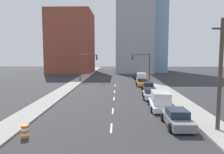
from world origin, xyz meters
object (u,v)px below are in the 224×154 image
traffic_signal_right (145,63)px  sedan_silver (150,94)px  traffic_signal_left (85,63)px  sedan_black (138,77)px  sedan_yellow (142,82)px  box_truck_white (160,101)px  traffic_barrel (25,131)px  utility_pole_right_near (220,75)px  sedan_gray (177,118)px  sedan_maroon (148,87)px  box_truck_brown (141,78)px

traffic_signal_right → sedan_silver: (-1.47, -19.20, -3.52)m
traffic_signal_left → sedan_black: bearing=19.6°
sedan_yellow → sedan_silver: bearing=-88.6°
box_truck_white → sedan_black: box_truck_white is taller
traffic_signal_right → traffic_barrel: 36.58m
sedan_yellow → sedan_black: bearing=90.0°
traffic_signal_left → traffic_signal_right: (13.61, 0.00, 0.00)m
utility_pole_right_near → sedan_black: size_ratio=2.14×
traffic_signal_right → box_truck_white: bearing=-92.8°
box_truck_white → sedan_silver: box_truck_white is taller
traffic_signal_left → sedan_yellow: size_ratio=1.39×
sedan_gray → traffic_barrel: bearing=-167.1°
sedan_maroon → traffic_signal_left: bearing=135.6°
box_truck_white → box_truck_brown: bearing=92.0°
traffic_barrel → box_truck_white: bearing=36.8°
box_truck_white → box_truck_brown: size_ratio=1.08×
sedan_yellow → box_truck_white: bearing=-87.7°
utility_pole_right_near → sedan_black: (-2.98, 36.81, -3.95)m
box_truck_white → sedan_black: size_ratio=1.37×
utility_pole_right_near → sedan_black: utility_pole_right_near is taller
sedan_silver → box_truck_brown: size_ratio=0.87×
sedan_maroon → sedan_black: (-0.07, 17.21, 0.00)m
sedan_gray → sedan_black: (-0.04, 35.61, -0.03)m
traffic_signal_left → box_truck_brown: 13.22m
box_truck_white → box_truck_brown: 24.11m
traffic_signal_left → box_truck_brown: size_ratio=1.22×
traffic_signal_left → sedan_silver: size_ratio=1.40×
utility_pole_right_near → traffic_barrel: bearing=-173.5°
sedan_maroon → sedan_yellow: size_ratio=0.95×
traffic_signal_left → sedan_gray: (12.71, -31.10, -3.49)m
traffic_signal_left → sedan_maroon: size_ratio=1.46×
box_truck_brown → sedan_black: (-0.11, 5.61, -0.30)m
box_truck_brown → utility_pole_right_near: bearing=-82.8°
utility_pole_right_near → traffic_barrel: size_ratio=9.47×
sedan_yellow → sedan_black: (0.40, 11.31, 0.00)m
sedan_gray → sedan_black: sedan_gray is taller
traffic_signal_right → sedan_gray: traffic_signal_right is taller
utility_pole_right_near → sedan_gray: size_ratio=1.89×
traffic_signal_left → utility_pole_right_near: bearing=-64.2°
sedan_silver → sedan_black: size_ratio=1.10×
traffic_barrel → sedan_gray: (12.09, 2.90, 0.22)m
sedan_yellow → sedan_gray: bearing=-87.0°
utility_pole_right_near → sedan_silver: (-3.50, 13.09, -3.96)m
utility_pole_right_near → traffic_barrel: 15.67m
sedan_gray → sedan_maroon: sedan_gray is taller
utility_pole_right_near → box_truck_brown: bearing=95.2°
traffic_signal_left → utility_pole_right_near: size_ratio=0.72×
utility_pole_right_near → sedan_silver: utility_pole_right_near is taller
traffic_signal_left → sedan_silver: 22.99m
utility_pole_right_near → box_truck_white: 8.62m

